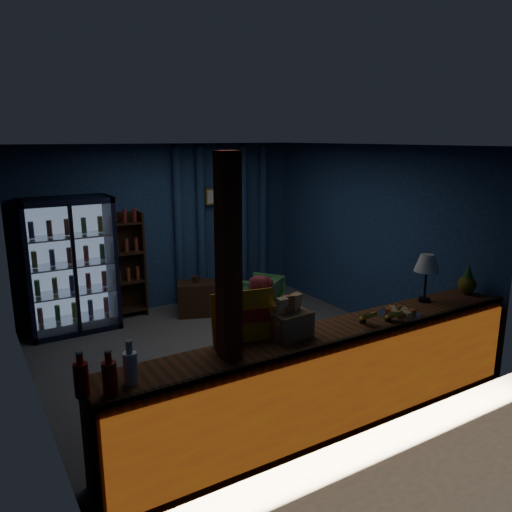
{
  "coord_description": "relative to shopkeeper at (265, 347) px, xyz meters",
  "views": [
    {
      "loc": [
        -2.82,
        -5.23,
        2.7
      ],
      "look_at": [
        0.23,
        -0.2,
        1.29
      ],
      "focal_mm": 35.0,
      "sensor_mm": 36.0,
      "label": 1
    }
  ],
  "objects": [
    {
      "name": "pastry_tray",
      "position": [
        1.27,
        -0.51,
        0.26
      ],
      "size": [
        0.43,
        0.43,
        0.07
      ],
      "color": "silver",
      "rests_on": "counter"
    },
    {
      "name": "side_table",
      "position": [
        0.61,
        2.97,
        -0.45
      ],
      "size": [
        0.68,
        0.59,
        0.62
      ],
      "color": "#362311",
      "rests_on": "ground"
    },
    {
      "name": "green_chair",
      "position": [
        1.64,
        2.68,
        -0.45
      ],
      "size": [
        0.79,
        0.8,
        0.53
      ],
      "primitive_type": "imported",
      "rotation": [
        0.0,
        0.0,
        3.75
      ],
      "color": "#53A452",
      "rests_on": "ground"
    },
    {
      "name": "curtain_folds",
      "position": [
        1.41,
        3.57,
        0.59
      ],
      "size": [
        1.74,
        0.14,
        2.5
      ],
      "color": "navy",
      "rests_on": "room_walls"
    },
    {
      "name": "soda_bottles",
      "position": [
        -1.64,
        -0.53,
        0.37
      ],
      "size": [
        0.45,
        0.18,
        0.33
      ],
      "color": "red",
      "rests_on": "counter"
    },
    {
      "name": "pineapple",
      "position": [
        2.46,
        -0.41,
        0.38
      ],
      "size": [
        0.2,
        0.2,
        0.35
      ],
      "color": "olive",
      "rests_on": "counter"
    },
    {
      "name": "beverage_cooler",
      "position": [
        -1.14,
        3.34,
        0.22
      ],
      "size": [
        1.2,
        0.62,
        1.9
      ],
      "color": "black",
      "rests_on": "ground"
    },
    {
      "name": "ground",
      "position": [
        0.41,
        1.43,
        -0.71
      ],
      "size": [
        4.6,
        4.6,
        0.0
      ],
      "primitive_type": "plane",
      "color": "#515154",
      "rests_on": "ground"
    },
    {
      "name": "table_lamp",
      "position": [
        1.83,
        -0.34,
        0.65
      ],
      "size": [
        0.27,
        0.27,
        0.53
      ],
      "color": "black",
      "rests_on": "counter"
    },
    {
      "name": "banana_bunches",
      "position": [
        0.94,
        -0.55,
        0.31
      ],
      "size": [
        0.45,
        0.28,
        0.15
      ],
      "color": "yellow",
      "rests_on": "counter"
    },
    {
      "name": "bottle_shelf",
      "position": [
        -0.29,
        3.48,
        0.08
      ],
      "size": [
        0.5,
        0.28,
        1.6
      ],
      "color": "#362311",
      "rests_on": "ground"
    },
    {
      "name": "framed_picture",
      "position": [
        1.26,
        3.52,
        1.04
      ],
      "size": [
        0.36,
        0.04,
        0.28
      ],
      "color": "gold",
      "rests_on": "room_walls"
    },
    {
      "name": "shopkeeper",
      "position": [
        0.0,
        0.0,
        0.0
      ],
      "size": [
        0.61,
        0.53,
        1.42
      ],
      "primitive_type": "imported",
      "rotation": [
        0.0,
        0.0,
        0.43
      ],
      "color": "maroon",
      "rests_on": "ground"
    },
    {
      "name": "counter",
      "position": [
        0.41,
        -0.48,
        -0.24
      ],
      "size": [
        4.4,
        0.57,
        0.99
      ],
      "color": "brown",
      "rests_on": "ground"
    },
    {
      "name": "snack_box_left",
      "position": [
        0.02,
        -0.37,
        0.37
      ],
      "size": [
        0.38,
        0.33,
        0.38
      ],
      "color": "#A77A50",
      "rests_on": "counter"
    },
    {
      "name": "support_post",
      "position": [
        -0.64,
        -0.47,
        0.59
      ],
      "size": [
        0.16,
        0.16,
        2.6
      ],
      "primitive_type": "cube",
      "color": "maroon",
      "rests_on": "ground"
    },
    {
      "name": "yellow_sign",
      "position": [
        -0.39,
        -0.25,
        0.46
      ],
      "size": [
        0.57,
        0.21,
        0.45
      ],
      "color": "orange",
      "rests_on": "counter"
    },
    {
      "name": "room_walls",
      "position": [
        0.41,
        1.43,
        0.86
      ],
      "size": [
        4.6,
        4.6,
        4.6
      ],
      "color": "navy",
      "rests_on": "ground"
    },
    {
      "name": "snack_box_centre",
      "position": [
        -0.02,
        -0.37,
        0.35
      ],
      "size": [
        0.31,
        0.26,
        0.31
      ],
      "color": "#A77A50",
      "rests_on": "counter"
    }
  ]
}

